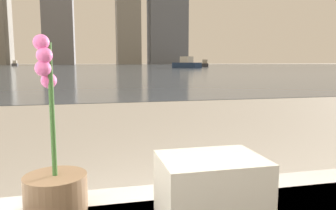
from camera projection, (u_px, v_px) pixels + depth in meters
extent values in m
cylinder|color=#8C6B4C|center=(56.00, 193.00, 0.81)|extent=(0.15, 0.15, 0.09)
cylinder|color=#38662D|center=(52.00, 111.00, 0.79)|extent=(0.01, 0.01, 0.32)
sphere|color=pink|center=(41.00, 42.00, 0.76)|extent=(0.04, 0.04, 0.04)
sphere|color=pink|center=(44.00, 55.00, 0.76)|extent=(0.04, 0.04, 0.04)
sphere|color=pink|center=(43.00, 68.00, 0.76)|extent=(0.04, 0.04, 0.04)
sphere|color=pink|center=(49.00, 81.00, 0.79)|extent=(0.04, 0.04, 0.04)
cube|color=silver|center=(211.00, 200.00, 0.74)|extent=(0.23, 0.17, 0.04)
cube|color=silver|center=(211.00, 183.00, 0.73)|extent=(0.23, 0.17, 0.04)
cube|color=silver|center=(211.00, 166.00, 0.73)|extent=(0.23, 0.17, 0.04)
cube|color=slate|center=(93.00, 67.00, 59.98)|extent=(180.00, 110.00, 0.01)
cube|color=#4C4C51|center=(15.00, 65.00, 69.06)|extent=(1.34, 3.11, 0.53)
cube|color=silver|center=(15.00, 62.00, 68.98)|extent=(0.87, 1.20, 0.60)
cube|color=navy|center=(187.00, 65.00, 45.74)|extent=(3.49, 4.41, 0.75)
cube|color=silver|center=(187.00, 60.00, 45.63)|extent=(1.75, 1.93, 0.86)
cube|color=#2D2D33|center=(205.00, 65.00, 57.02)|extent=(2.17, 3.54, 0.59)
cube|color=#B2A893|center=(205.00, 61.00, 56.94)|extent=(1.20, 1.46, 0.67)
cube|color=slate|center=(59.00, 22.00, 109.79)|extent=(9.67, 12.89, 28.25)
cube|color=slate|center=(167.00, 7.00, 117.47)|extent=(13.64, 8.31, 40.84)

